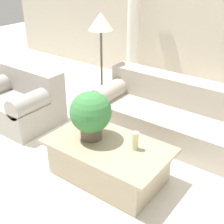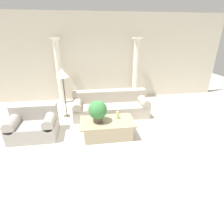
{
  "view_description": "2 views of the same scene",
  "coord_description": "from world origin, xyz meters",
  "px_view_note": "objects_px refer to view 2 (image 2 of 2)",
  "views": [
    {
      "loc": [
        1.78,
        -2.67,
        2.33
      ],
      "look_at": [
        -0.16,
        -0.06,
        0.66
      ],
      "focal_mm": 50.0,
      "sensor_mm": 36.0,
      "label": 1
    },
    {
      "loc": [
        -0.44,
        -4.33,
        2.51
      ],
      "look_at": [
        0.17,
        -0.11,
        0.57
      ],
      "focal_mm": 28.0,
      "sensor_mm": 36.0,
      "label": 2
    }
  ],
  "objects_px": {
    "potted_plant": "(98,111)",
    "coffee_table": "(107,128)",
    "floor_lamp": "(62,75)",
    "loveseat": "(34,124)",
    "sofa_long": "(111,106)"
  },
  "relations": [
    {
      "from": "coffee_table",
      "to": "potted_plant",
      "type": "xyz_separation_m",
      "value": [
        -0.24,
        -0.0,
        0.53
      ]
    },
    {
      "from": "coffee_table",
      "to": "floor_lamp",
      "type": "xyz_separation_m",
      "value": [
        -1.17,
        1.37,
        1.13
      ]
    },
    {
      "from": "sofa_long",
      "to": "coffee_table",
      "type": "bearing_deg",
      "value": -101.47
    },
    {
      "from": "sofa_long",
      "to": "loveseat",
      "type": "xyz_separation_m",
      "value": [
        -2.16,
        -0.96,
        0.02
      ]
    },
    {
      "from": "sofa_long",
      "to": "potted_plant",
      "type": "distance_m",
      "value": 1.43
    },
    {
      "from": "loveseat",
      "to": "coffee_table",
      "type": "bearing_deg",
      "value": -9.35
    },
    {
      "from": "sofa_long",
      "to": "loveseat",
      "type": "distance_m",
      "value": 2.36
    },
    {
      "from": "loveseat",
      "to": "coffee_table",
      "type": "height_order",
      "value": "loveseat"
    },
    {
      "from": "coffee_table",
      "to": "floor_lamp",
      "type": "relative_size",
      "value": 0.89
    },
    {
      "from": "sofa_long",
      "to": "floor_lamp",
      "type": "xyz_separation_m",
      "value": [
        -1.43,
        0.1,
        1.03
      ]
    },
    {
      "from": "sofa_long",
      "to": "floor_lamp",
      "type": "height_order",
      "value": "floor_lamp"
    },
    {
      "from": "potted_plant",
      "to": "coffee_table",
      "type": "bearing_deg",
      "value": 0.4
    },
    {
      "from": "floor_lamp",
      "to": "sofa_long",
      "type": "bearing_deg",
      "value": -4.13
    },
    {
      "from": "sofa_long",
      "to": "loveseat",
      "type": "bearing_deg",
      "value": -156.09
    },
    {
      "from": "sofa_long",
      "to": "floor_lamp",
      "type": "distance_m",
      "value": 1.77
    }
  ]
}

